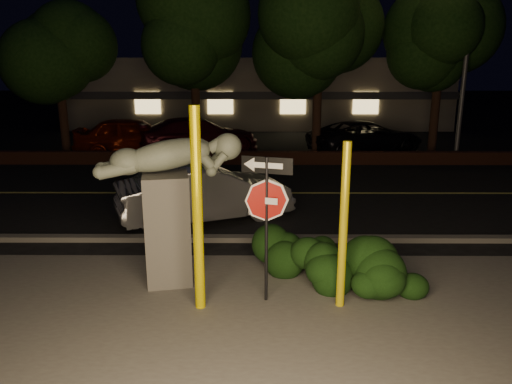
% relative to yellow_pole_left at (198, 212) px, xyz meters
% --- Properties ---
extents(ground, '(90.00, 90.00, 0.00)m').
position_rel_yellow_pole_left_xyz_m(ground, '(0.85, 10.22, -1.68)').
color(ground, black).
rests_on(ground, ground).
extents(patio, '(14.00, 6.00, 0.02)m').
position_rel_yellow_pole_left_xyz_m(patio, '(0.85, -0.78, -1.67)').
color(patio, '#4C4944').
rests_on(patio, ground).
extents(road, '(80.00, 8.00, 0.01)m').
position_rel_yellow_pole_left_xyz_m(road, '(0.85, 7.22, -1.67)').
color(road, black).
rests_on(road, ground).
extents(lane_marking, '(80.00, 0.12, 0.00)m').
position_rel_yellow_pole_left_xyz_m(lane_marking, '(0.85, 7.22, -1.66)').
color(lane_marking, '#BCB64B').
rests_on(lane_marking, road).
extents(curb, '(80.00, 0.25, 0.12)m').
position_rel_yellow_pole_left_xyz_m(curb, '(0.85, 3.12, -1.62)').
color(curb, '#4C4944').
rests_on(curb, ground).
extents(brick_wall, '(40.00, 0.35, 0.50)m').
position_rel_yellow_pole_left_xyz_m(brick_wall, '(0.85, 11.52, -1.43)').
color(brick_wall, '#452116').
rests_on(brick_wall, ground).
extents(parking_lot, '(40.00, 12.00, 0.01)m').
position_rel_yellow_pole_left_xyz_m(parking_lot, '(0.85, 17.22, -1.67)').
color(parking_lot, black).
rests_on(parking_lot, ground).
extents(building, '(22.00, 10.20, 4.00)m').
position_rel_yellow_pole_left_xyz_m(building, '(0.85, 25.21, 0.32)').
color(building, '#70665A').
rests_on(building, ground).
extents(tree_far_a, '(4.60, 4.60, 7.43)m').
position_rel_yellow_pole_left_xyz_m(tree_far_a, '(-7.15, 13.22, 3.66)').
color(tree_far_a, black).
rests_on(tree_far_a, ground).
extents(tree_far_b, '(5.20, 5.20, 8.41)m').
position_rel_yellow_pole_left_xyz_m(tree_far_b, '(-1.65, 13.42, 4.38)').
color(tree_far_b, black).
rests_on(tree_far_b, ground).
extents(tree_far_c, '(4.80, 4.80, 7.84)m').
position_rel_yellow_pole_left_xyz_m(tree_far_c, '(3.35, 13.02, 3.98)').
color(tree_far_c, black).
rests_on(tree_far_c, ground).
extents(tree_far_d, '(4.40, 4.40, 7.42)m').
position_rel_yellow_pole_left_xyz_m(tree_far_d, '(8.35, 13.52, 3.74)').
color(tree_far_d, black).
rests_on(tree_far_d, ground).
extents(yellow_pole_left, '(0.17, 0.17, 3.35)m').
position_rel_yellow_pole_left_xyz_m(yellow_pole_left, '(0.00, 0.00, 0.00)').
color(yellow_pole_left, '#F3DB00').
rests_on(yellow_pole_left, ground).
extents(yellow_pole_right, '(0.14, 0.14, 2.80)m').
position_rel_yellow_pole_left_xyz_m(yellow_pole_right, '(2.33, 0.07, -0.28)').
color(yellow_pole_right, yellow).
rests_on(yellow_pole_right, ground).
extents(signpost, '(0.82, 0.27, 2.51)m').
position_rel_yellow_pole_left_xyz_m(signpost, '(1.10, 0.25, 0.11)').
color(signpost, black).
rests_on(signpost, ground).
extents(sculpture, '(2.58, 1.13, 2.75)m').
position_rel_yellow_pole_left_xyz_m(sculpture, '(-0.64, 1.02, 0.02)').
color(sculpture, '#4C4944').
rests_on(sculpture, ground).
extents(hedge_center, '(1.95, 1.41, 0.92)m').
position_rel_yellow_pole_left_xyz_m(hedge_center, '(1.65, 1.52, -1.22)').
color(hedge_center, black).
rests_on(hedge_center, ground).
extents(hedge_right, '(1.94, 1.30, 1.16)m').
position_rel_yellow_pole_left_xyz_m(hedge_right, '(2.45, 0.87, -1.09)').
color(hedge_right, black).
rests_on(hedge_right, ground).
extents(hedge_far_right, '(1.69, 1.41, 1.01)m').
position_rel_yellow_pole_left_xyz_m(hedge_far_right, '(3.31, 0.53, -1.17)').
color(hedge_far_right, black).
rests_on(hedge_far_right, ground).
extents(streetlight, '(1.36, 0.39, 9.02)m').
position_rel_yellow_pole_left_xyz_m(streetlight, '(8.60, 11.98, 3.69)').
color(streetlight, '#4B4C51').
rests_on(streetlight, ground).
extents(silver_sedan, '(4.65, 3.10, 1.45)m').
position_rel_yellow_pole_left_xyz_m(silver_sedan, '(-0.40, 4.67, -0.95)').
color(silver_sedan, silver).
rests_on(silver_sedan, ground).
extents(parked_car_red, '(4.95, 2.38, 1.63)m').
position_rel_yellow_pole_left_xyz_m(parked_car_red, '(-4.32, 13.32, -0.86)').
color(parked_car_red, maroon).
rests_on(parked_car_red, ground).
extents(parked_car_darkred, '(5.68, 3.94, 1.53)m').
position_rel_yellow_pole_left_xyz_m(parked_car_darkred, '(-1.65, 13.87, -0.91)').
color(parked_car_darkred, '#450E17').
rests_on(parked_car_darkred, ground).
extents(parked_car_dark, '(5.52, 4.03, 1.39)m').
position_rel_yellow_pole_left_xyz_m(parked_car_dark, '(5.59, 13.88, -0.98)').
color(parked_car_dark, black).
rests_on(parked_car_dark, ground).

